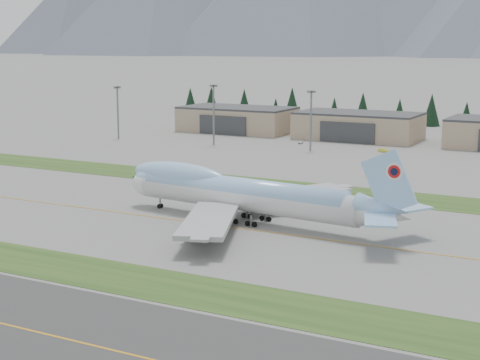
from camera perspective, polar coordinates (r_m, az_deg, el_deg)
The scene contains 11 objects.
ground at distance 158.29m, azimuth -3.48°, elevation -3.31°, with size 7000.00×7000.00×0.00m, color slate.
grass_strip_near at distance 128.62m, azimuth -12.39°, elevation -6.83°, with size 400.00×14.00×0.08m, color #274619.
grass_strip_far at distance 197.15m, azimuth 3.35°, elevation -0.54°, with size 400.00×18.00×0.08m, color #274619.
taxiway_line_main at distance 158.29m, azimuth -3.48°, elevation -3.31°, with size 400.00×0.40×0.02m, color orange.
boeing_747_freighter at distance 157.71m, azimuth 0.21°, elevation -1.06°, with size 70.87×60.74×18.63m.
hangar_left at distance 320.26m, azimuth -0.21°, elevation 4.74°, with size 48.00×26.60×10.80m.
hangar_center at distance 298.42m, azimuth 9.17°, elevation 4.17°, with size 48.00×26.60×10.80m.
floodlight_masts at distance 251.93m, azimuth 11.61°, elevation 5.28°, with size 202.47×10.00×23.11m.
service_vehicle_a at distance 282.81m, azimuth 4.72°, elevation 2.83°, with size 1.25×3.10×1.06m, color silver.
service_vehicle_b at distance 264.81m, azimuth 11.05°, elevation 2.14°, with size 1.44×4.10×1.35m, color gold.
conifer_belt at distance 356.59m, azimuth 12.56°, elevation 5.34°, with size 267.51×15.24×16.39m.
Camera 1 is at (80.35, -131.00, 37.92)m, focal length 55.00 mm.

